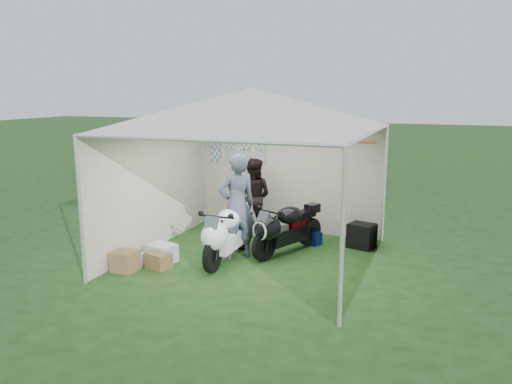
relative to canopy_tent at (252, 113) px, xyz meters
The scene contains 12 objects.
ground 2.58m from the canopy_tent, 89.22° to the right, with size 80.00×80.00×0.00m, color #1C4015.
canopy_tent is the anchor object (origin of this frame).
motorcycle_white 2.10m from the canopy_tent, 140.75° to the right, with size 0.44×1.92×0.95m.
motorcycle_black 2.17m from the canopy_tent, 46.07° to the left, with size 0.94×1.72×0.90m.
paddock_stand 2.84m from the canopy_tent, 57.82° to the left, with size 0.34×0.21×0.25m, color #1129B4.
person_dark_jacket 2.35m from the canopy_tent, 111.38° to the left, with size 0.78×0.61×1.60m, color black.
person_blue_jacket 1.65m from the canopy_tent, 169.33° to the right, with size 0.69×0.45×1.89m, color slate.
equipment_box 3.19m from the canopy_tent, 38.31° to the left, with size 0.47×0.38×0.47m, color black.
crate_0 2.90m from the canopy_tent, 153.14° to the right, with size 0.47×0.36×0.31m, color silver.
crate_1 3.26m from the canopy_tent, 142.49° to the right, with size 0.38×0.38×0.34m, color brown.
crate_2 3.22m from the canopy_tent, 148.02° to the right, with size 0.28×0.23×0.20m, color silver.
crate_3 2.95m from the canopy_tent, 141.13° to the right, with size 0.40×0.29×0.27m, color brown.
Camera 1 is at (3.16, -7.86, 2.94)m, focal length 35.00 mm.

